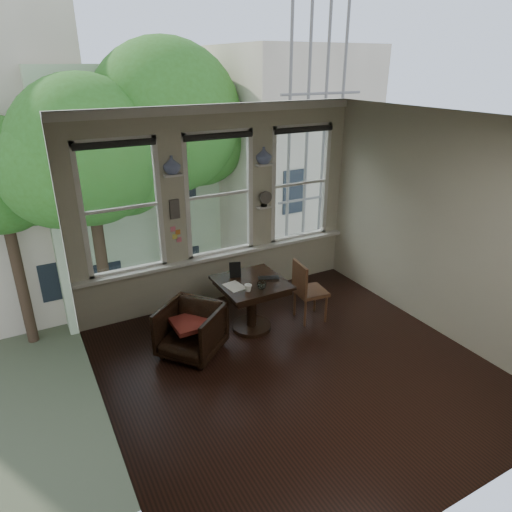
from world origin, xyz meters
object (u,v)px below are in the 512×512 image
armchair_left (191,330)px  side_chair_right (311,291)px  laptop (269,279)px  table (251,305)px  mug (248,288)px

armchair_left → side_chair_right: bearing=50.5°
side_chair_right → laptop: (-0.66, 0.09, 0.30)m
table → side_chair_right: size_ratio=0.98×
table → mug: (-0.17, -0.24, 0.42)m
laptop → mug: mug is taller
side_chair_right → mug: size_ratio=9.22×
table → laptop: size_ratio=3.06×
table → armchair_left: 0.98m
side_chair_right → laptop: side_chair_right is taller
armchair_left → side_chair_right: size_ratio=0.82×
armchair_left → mug: mug is taller
armchair_left → side_chair_right: (1.86, -0.02, 0.12)m
armchair_left → mug: 0.92m
laptop → armchair_left: bearing=-151.6°
table → side_chair_right: (0.89, -0.17, 0.09)m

